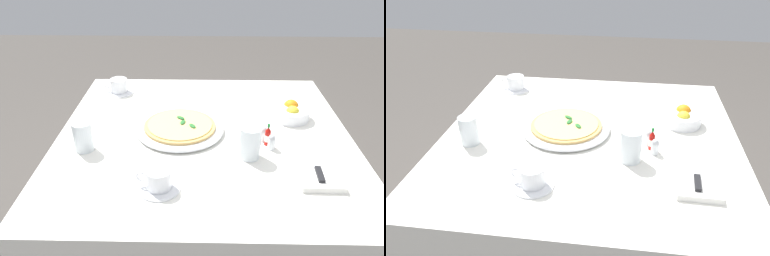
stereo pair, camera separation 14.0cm
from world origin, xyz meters
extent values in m
cube|color=white|center=(0.00, 0.00, 0.72)|extent=(1.08, 1.08, 0.02)
cube|color=white|center=(0.00, -0.53, 0.57)|extent=(1.08, 0.01, 0.28)
cube|color=white|center=(0.00, 0.53, 0.57)|extent=(1.08, 0.01, 0.28)
cube|color=white|center=(0.53, 0.00, 0.57)|extent=(0.01, 1.08, 0.28)
cylinder|color=brown|center=(0.44, -0.44, 0.35)|extent=(0.06, 0.06, 0.71)
cylinder|color=brown|center=(0.44, 0.44, 0.35)|extent=(0.06, 0.06, 0.71)
cylinder|color=white|center=(0.02, 0.09, 0.73)|extent=(0.20, 0.20, 0.01)
cylinder|color=white|center=(0.02, 0.09, 0.74)|extent=(0.33, 0.33, 0.01)
cylinder|color=#DBAD60|center=(0.02, 0.09, 0.75)|extent=(0.27, 0.27, 0.01)
cylinder|color=#EFD17A|center=(0.02, 0.09, 0.76)|extent=(0.24, 0.24, 0.00)
ellipsoid|color=#2D7533|center=(0.00, 0.04, 0.76)|extent=(0.04, 0.03, 0.01)
ellipsoid|color=#2D7533|center=(0.03, 0.08, 0.76)|extent=(0.04, 0.03, 0.01)
ellipsoid|color=#2D7533|center=(0.06, 0.09, 0.76)|extent=(0.04, 0.04, 0.01)
cylinder|color=white|center=(-0.33, 0.14, 0.73)|extent=(0.13, 0.13, 0.01)
cylinder|color=white|center=(-0.33, 0.14, 0.76)|extent=(0.08, 0.08, 0.06)
torus|color=white|center=(-0.32, 0.19, 0.77)|extent=(0.01, 0.04, 0.03)
cylinder|color=black|center=(-0.33, 0.14, 0.79)|extent=(0.07, 0.07, 0.00)
cylinder|color=white|center=(0.37, 0.39, 0.73)|extent=(0.13, 0.13, 0.01)
cylinder|color=white|center=(0.37, 0.39, 0.76)|extent=(0.08, 0.08, 0.06)
torus|color=white|center=(0.37, 0.44, 0.77)|extent=(0.01, 0.04, 0.03)
cylinder|color=black|center=(0.37, 0.39, 0.79)|extent=(0.07, 0.07, 0.00)
cylinder|color=white|center=(-0.15, -0.15, 0.78)|extent=(0.07, 0.07, 0.11)
cylinder|color=silver|center=(-0.15, -0.15, 0.77)|extent=(0.06, 0.06, 0.09)
cylinder|color=white|center=(-0.12, 0.41, 0.78)|extent=(0.07, 0.07, 0.10)
cylinder|color=silver|center=(-0.12, 0.41, 0.76)|extent=(0.06, 0.06, 0.06)
cube|color=white|center=(-0.23, -0.35, 0.74)|extent=(0.22, 0.13, 0.02)
cube|color=silver|center=(-0.18, -0.36, 0.75)|extent=(0.12, 0.03, 0.01)
cube|color=black|center=(-0.28, -0.35, 0.75)|extent=(0.08, 0.02, 0.01)
cylinder|color=white|center=(0.13, -0.34, 0.75)|extent=(0.15, 0.15, 0.04)
sphere|color=orange|center=(0.17, -0.35, 0.76)|extent=(0.06, 0.06, 0.06)
sphere|color=yellow|center=(0.11, -0.35, 0.76)|extent=(0.05, 0.05, 0.05)
cylinder|color=#B7140F|center=(-0.07, -0.22, 0.76)|extent=(0.02, 0.02, 0.05)
cylinder|color=white|center=(-0.07, -0.22, 0.76)|extent=(0.02, 0.02, 0.02)
cone|color=#B7140F|center=(-0.07, -0.22, 0.79)|extent=(0.02, 0.02, 0.02)
cylinder|color=#1E722D|center=(-0.07, -0.22, 0.80)|extent=(0.01, 0.01, 0.01)
cylinder|color=white|center=(-0.04, -0.21, 0.75)|extent=(0.03, 0.03, 0.04)
cylinder|color=white|center=(-0.04, -0.21, 0.74)|extent=(0.02, 0.02, 0.03)
sphere|color=silver|center=(-0.04, -0.21, 0.77)|extent=(0.02, 0.02, 0.02)
cylinder|color=white|center=(-0.10, -0.23, 0.75)|extent=(0.03, 0.03, 0.04)
cylinder|color=#38332D|center=(-0.10, -0.23, 0.74)|extent=(0.02, 0.02, 0.03)
sphere|color=silver|center=(-0.10, -0.23, 0.77)|extent=(0.02, 0.02, 0.02)
camera|label=1|loc=(-1.22, 0.02, 1.43)|focal=35.39mm
camera|label=2|loc=(-1.21, -0.12, 1.43)|focal=35.39mm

